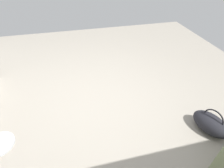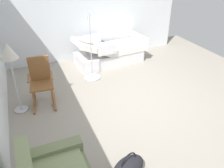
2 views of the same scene
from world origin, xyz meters
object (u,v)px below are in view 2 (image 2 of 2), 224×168
at_px(hospital_bed, 109,53).
at_px(rocking_chair, 41,82).
at_px(iv_pole, 92,69).
at_px(duffel_bag, 128,167).
at_px(floor_lamp, 9,56).

xyz_separation_m(hospital_bed, rocking_chair, (-1.41, 2.12, 0.21)).
bearing_deg(iv_pole, hospital_bed, -46.22).
distance_m(hospital_bed, rocking_chair, 2.55).
height_order(hospital_bed, iv_pole, iv_pole).
distance_m(rocking_chair, duffel_bag, 2.66).
distance_m(hospital_bed, floor_lamp, 3.19).
relative_size(hospital_bed, iv_pole, 1.29).
relative_size(duffel_bag, iv_pole, 0.38).
bearing_deg(hospital_bed, rocking_chair, 123.67).
bearing_deg(hospital_bed, floor_lamp, 120.89).
xyz_separation_m(rocking_chair, iv_pole, (0.66, -1.34, -0.25)).
relative_size(rocking_chair, iv_pole, 0.62).
height_order(duffel_bag, iv_pole, iv_pole).
distance_m(floor_lamp, iv_pole, 2.24).
xyz_separation_m(duffel_bag, iv_pole, (3.15, -0.47, 0.10)).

